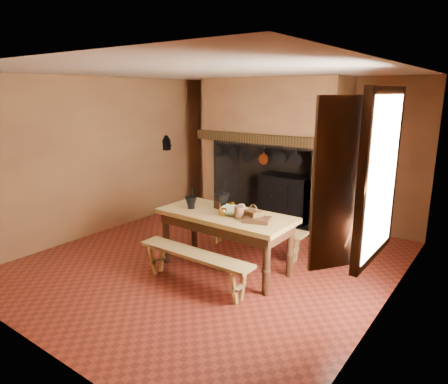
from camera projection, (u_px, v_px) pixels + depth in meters
name	position (u px, v px, depth m)	size (l,w,h in m)	color
floor	(213.00, 261.00, 6.16)	(5.50, 5.50, 0.00)	maroon
ceiling	(211.00, 72.00, 5.48)	(5.50, 5.50, 0.00)	silver
back_wall	(297.00, 150.00, 7.97)	(5.00, 0.02, 2.80)	brown
wall_left	(104.00, 156.00, 7.25)	(0.02, 5.50, 2.80)	brown
wall_right	(391.00, 197.00, 4.38)	(0.02, 5.50, 2.80)	brown
wall_front	(28.00, 218.00, 3.67)	(5.00, 0.02, 2.80)	brown
chimney_breast	(273.00, 130.00, 7.70)	(2.95, 0.96, 2.80)	brown
iron_range	(286.00, 197.00, 7.98)	(1.12, 0.55, 1.60)	black
hearth_pans	(238.00, 210.00, 8.47)	(0.51, 0.62, 0.20)	gold
hanging_pans	(257.00, 157.00, 7.44)	(1.92, 0.29, 0.27)	black
onion_string	(325.00, 166.00, 6.66)	(0.12, 0.10, 0.46)	#B15020
herb_bunch	(336.00, 164.00, 6.55)	(0.20, 0.20, 0.35)	brown
window	(369.00, 175.00, 4.08)	(0.39, 1.75, 1.76)	white
wall_coffee_mill	(167.00, 142.00, 8.39)	(0.23, 0.16, 0.31)	black
work_table	(226.00, 222.00, 5.70)	(1.97, 0.87, 0.85)	tan
bench_front	(195.00, 261.00, 5.25)	(1.72, 0.30, 0.48)	tan
bench_back	(254.00, 231.00, 6.38)	(1.77, 0.31, 0.50)	tan
mortar_large	(222.00, 200.00, 5.89)	(0.23, 0.23, 0.39)	black
mortar_small	(191.00, 202.00, 5.88)	(0.18, 0.18, 0.30)	black
coffee_grinder	(219.00, 204.00, 5.90)	(0.17, 0.13, 0.19)	#331910
brass_mug_a	(222.00, 212.00, 5.59)	(0.08, 0.08, 0.09)	gold
brass_mug_b	(232.00, 204.00, 5.95)	(0.08, 0.08, 0.09)	gold
mixing_bowl	(233.00, 211.00, 5.61)	(0.36, 0.36, 0.09)	#C1BF94
stoneware_crock	(239.00, 212.00, 5.43)	(0.13, 0.13, 0.17)	brown
glass_jar	(242.00, 210.00, 5.56)	(0.09, 0.09, 0.15)	beige
wicker_basket	(253.00, 214.00, 5.38)	(0.27, 0.23, 0.22)	#432514
wooden_tray	(257.00, 220.00, 5.29)	(0.34, 0.25, 0.06)	#331910
brass_cup	(223.00, 212.00, 5.56)	(0.12, 0.12, 0.10)	gold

